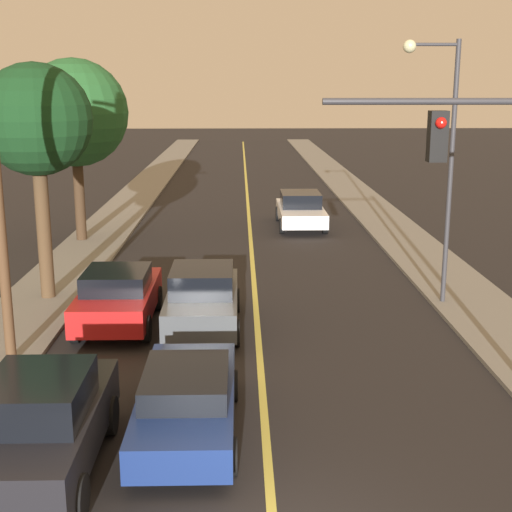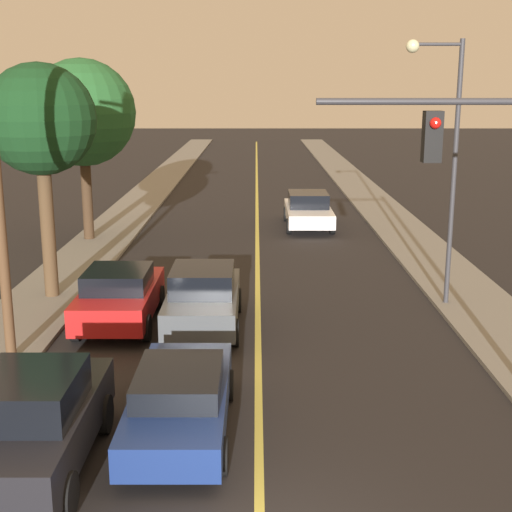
{
  "view_description": "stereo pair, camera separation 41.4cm",
  "coord_description": "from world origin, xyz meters",
  "px_view_note": "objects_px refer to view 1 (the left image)",
  "views": [
    {
      "loc": [
        -0.47,
        -8.45,
        6.34
      ],
      "look_at": [
        0.0,
        11.25,
        1.6
      ],
      "focal_mm": 50.0,
      "sensor_mm": 36.0,
      "label": 1
    },
    {
      "loc": [
        -0.05,
        -8.46,
        6.34
      ],
      "look_at": [
        0.0,
        11.25,
        1.6
      ],
      "focal_mm": 50.0,
      "sensor_mm": 36.0,
      "label": 2
    }
  ],
  "objects_px": {
    "tree_left_near": "(36,122)",
    "car_near_lane_second": "(203,298)",
    "car_outer_lane_second": "(118,296)",
    "tree_left_far": "(75,113)",
    "car_far_oncoming": "(301,209)",
    "streetlamp_right": "(440,140)",
    "car_near_lane_front": "(187,399)",
    "car_outer_lane_front": "(42,424)"
  },
  "relations": [
    {
      "from": "car_near_lane_front",
      "to": "streetlamp_right",
      "type": "bearing_deg",
      "value": 49.93
    },
    {
      "from": "car_far_oncoming",
      "to": "tree_left_near",
      "type": "height_order",
      "value": "tree_left_near"
    },
    {
      "from": "tree_left_near",
      "to": "car_outer_lane_front",
      "type": "bearing_deg",
      "value": -75.78
    },
    {
      "from": "tree_left_near",
      "to": "tree_left_far",
      "type": "xyz_separation_m",
      "value": [
        -0.75,
        8.24,
        -0.08
      ]
    },
    {
      "from": "car_outer_lane_second",
      "to": "tree_left_far",
      "type": "relative_size",
      "value": 0.59
    },
    {
      "from": "car_outer_lane_second",
      "to": "car_far_oncoming",
      "type": "distance_m",
      "value": 14.94
    },
    {
      "from": "car_near_lane_front",
      "to": "car_near_lane_second",
      "type": "bearing_deg",
      "value": 90.0
    },
    {
      "from": "car_far_oncoming",
      "to": "streetlamp_right",
      "type": "relative_size",
      "value": 0.66
    },
    {
      "from": "streetlamp_right",
      "to": "car_outer_lane_second",
      "type": "bearing_deg",
      "value": -169.53
    },
    {
      "from": "car_near_lane_second",
      "to": "car_outer_lane_second",
      "type": "distance_m",
      "value": 2.3
    },
    {
      "from": "tree_left_far",
      "to": "car_outer_lane_second",
      "type": "bearing_deg",
      "value": -72.87
    },
    {
      "from": "tree_left_near",
      "to": "car_near_lane_second",
      "type": "bearing_deg",
      "value": -29.26
    },
    {
      "from": "car_far_oncoming",
      "to": "car_outer_lane_front",
      "type": "bearing_deg",
      "value": 74.05
    },
    {
      "from": "car_outer_lane_front",
      "to": "car_near_lane_second",
      "type": "bearing_deg",
      "value": 72.54
    },
    {
      "from": "tree_left_far",
      "to": "car_far_oncoming",
      "type": "bearing_deg",
      "value": 18.07
    },
    {
      "from": "car_outer_lane_front",
      "to": "tree_left_near",
      "type": "relative_size",
      "value": 0.64
    },
    {
      "from": "streetlamp_right",
      "to": "tree_left_near",
      "type": "xyz_separation_m",
      "value": [
        -11.44,
        0.72,
        0.48
      ]
    },
    {
      "from": "car_near_lane_front",
      "to": "car_outer_lane_front",
      "type": "relative_size",
      "value": 1.06
    },
    {
      "from": "car_near_lane_front",
      "to": "tree_left_far",
      "type": "xyz_separation_m",
      "value": [
        -5.55,
        16.86,
        4.53
      ]
    },
    {
      "from": "car_near_lane_front",
      "to": "streetlamp_right",
      "type": "relative_size",
      "value": 0.62
    },
    {
      "from": "car_near_lane_front",
      "to": "tree_left_near",
      "type": "relative_size",
      "value": 0.67
    },
    {
      "from": "car_far_oncoming",
      "to": "tree_left_far",
      "type": "relative_size",
      "value": 0.68
    },
    {
      "from": "car_near_lane_front",
      "to": "car_near_lane_second",
      "type": "xyz_separation_m",
      "value": [
        0.0,
        5.93,
        0.15
      ]
    },
    {
      "from": "car_near_lane_second",
      "to": "tree_left_far",
      "type": "bearing_deg",
      "value": 116.93
    },
    {
      "from": "tree_left_far",
      "to": "streetlamp_right",
      "type": "bearing_deg",
      "value": -36.31
    },
    {
      "from": "car_outer_lane_front",
      "to": "tree_left_near",
      "type": "height_order",
      "value": "tree_left_near"
    },
    {
      "from": "streetlamp_right",
      "to": "car_outer_lane_front",
      "type": "bearing_deg",
      "value": -134.07
    },
    {
      "from": "car_far_oncoming",
      "to": "streetlamp_right",
      "type": "distance_m",
      "value": 12.98
    },
    {
      "from": "car_outer_lane_front",
      "to": "car_far_oncoming",
      "type": "relative_size",
      "value": 0.89
    },
    {
      "from": "car_near_lane_front",
      "to": "car_outer_lane_second",
      "type": "height_order",
      "value": "car_outer_lane_second"
    },
    {
      "from": "car_near_lane_second",
      "to": "car_far_oncoming",
      "type": "bearing_deg",
      "value": 74.85
    },
    {
      "from": "car_far_oncoming",
      "to": "tree_left_near",
      "type": "bearing_deg",
      "value": 52.74
    },
    {
      "from": "car_near_lane_second",
      "to": "car_outer_lane_front",
      "type": "bearing_deg",
      "value": -107.46
    },
    {
      "from": "car_far_oncoming",
      "to": "tree_left_far",
      "type": "bearing_deg",
      "value": 18.07
    },
    {
      "from": "streetlamp_right",
      "to": "tree_left_near",
      "type": "bearing_deg",
      "value": 176.39
    },
    {
      "from": "car_outer_lane_second",
      "to": "car_far_oncoming",
      "type": "relative_size",
      "value": 0.86
    },
    {
      "from": "car_near_lane_second",
      "to": "tree_left_near",
      "type": "distance_m",
      "value": 7.08
    },
    {
      "from": "car_outer_lane_front",
      "to": "car_far_oncoming",
      "type": "bearing_deg",
      "value": 74.05
    },
    {
      "from": "car_near_lane_front",
      "to": "tree_left_far",
      "type": "relative_size",
      "value": 0.64
    },
    {
      "from": "car_far_oncoming",
      "to": "tree_left_near",
      "type": "xyz_separation_m",
      "value": [
        -8.59,
        -11.28,
        4.51
      ]
    },
    {
      "from": "car_near_lane_front",
      "to": "car_outer_lane_front",
      "type": "bearing_deg",
      "value": -149.91
    },
    {
      "from": "car_outer_lane_second",
      "to": "car_far_oncoming",
      "type": "height_order",
      "value": "car_outer_lane_second"
    }
  ]
}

